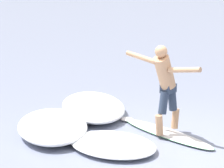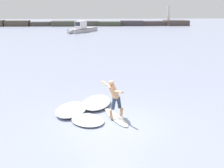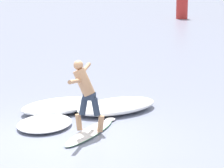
% 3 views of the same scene
% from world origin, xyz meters
% --- Properties ---
extents(ground_plane, '(200.00, 200.00, 0.00)m').
position_xyz_m(ground_plane, '(0.00, 0.00, 0.00)').
color(ground_plane, gray).
extents(rock_jetty_breakwater, '(52.35, 4.92, 4.51)m').
position_xyz_m(rock_jetty_breakwater, '(-1.42, 62.00, 0.58)').
color(rock_jetty_breakwater, '#3C3A33').
rests_on(rock_jetty_breakwater, ground).
extents(surfboard, '(1.08, 2.42, 0.21)m').
position_xyz_m(surfboard, '(0.24, 0.57, 0.04)').
color(surfboard, white).
rests_on(surfboard, ground).
extents(surfer, '(0.94, 1.42, 1.64)m').
position_xyz_m(surfer, '(0.17, 0.49, 1.03)').
color(surfer, tan).
rests_on(surfer, surfboard).
extents(fishing_boat_near_jetty, '(5.53, 7.91, 2.90)m').
position_xyz_m(fishing_boat_near_jetty, '(-1.94, 43.97, 0.61)').
color(fishing_boat_near_jetty, '#AFACAE').
rests_on(fishing_boat_near_jetty, ground).
extents(wave_foam_at_tail, '(1.84, 2.00, 0.17)m').
position_xyz_m(wave_foam_at_tail, '(-0.94, 0.23, 0.08)').
color(wave_foam_at_tail, white).
rests_on(wave_foam_at_tail, ground).
extents(wave_foam_at_nose, '(1.76, 2.41, 0.30)m').
position_xyz_m(wave_foam_at_nose, '(-1.67, 1.43, 0.15)').
color(wave_foam_at_nose, white).
rests_on(wave_foam_at_nose, ground).
extents(wave_foam_beside, '(1.77, 2.58, 0.30)m').
position_xyz_m(wave_foam_beside, '(-0.51, 2.40, 0.15)').
color(wave_foam_beside, white).
rests_on(wave_foam_beside, ground).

